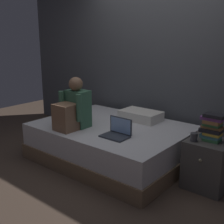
# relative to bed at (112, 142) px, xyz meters

# --- Properties ---
(ground_plane) EXTENTS (8.00, 8.00, 0.00)m
(ground_plane) POSITION_rel_bed_xyz_m (0.20, -0.30, -0.24)
(ground_plane) COLOR #47382D
(wall_back) EXTENTS (5.60, 0.10, 2.70)m
(wall_back) POSITION_rel_bed_xyz_m (0.20, 0.90, 1.11)
(wall_back) COLOR #4C4F54
(wall_back) RESTS_ON ground_plane
(bed) EXTENTS (2.00, 1.50, 0.48)m
(bed) POSITION_rel_bed_xyz_m (0.00, 0.00, 0.00)
(bed) COLOR #7A6047
(bed) RESTS_ON ground_plane
(nightstand) EXTENTS (0.44, 0.46, 0.55)m
(nightstand) POSITION_rel_bed_xyz_m (1.30, 0.09, 0.03)
(nightstand) COLOR #474442
(nightstand) RESTS_ON ground_plane
(person_sitting) EXTENTS (0.39, 0.44, 0.66)m
(person_sitting) POSITION_rel_bed_xyz_m (-0.31, -0.40, 0.49)
(person_sitting) COLOR #38664C
(person_sitting) RESTS_ON bed
(laptop) EXTENTS (0.32, 0.23, 0.22)m
(laptop) POSITION_rel_bed_xyz_m (0.33, -0.30, 0.30)
(laptop) COLOR #333842
(laptop) RESTS_ON bed
(pillow) EXTENTS (0.56, 0.36, 0.13)m
(pillow) POSITION_rel_bed_xyz_m (0.16, 0.45, 0.31)
(pillow) COLOR silver
(pillow) RESTS_ON bed
(book_stack) EXTENTS (0.24, 0.16, 0.30)m
(book_stack) POSITION_rel_bed_xyz_m (1.31, 0.10, 0.46)
(book_stack) COLOR #387042
(book_stack) RESTS_ON nightstand
(mug) EXTENTS (0.08, 0.08, 0.09)m
(mug) POSITION_rel_bed_xyz_m (1.17, -0.03, 0.35)
(mug) COLOR #3D3D42
(mug) RESTS_ON nightstand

